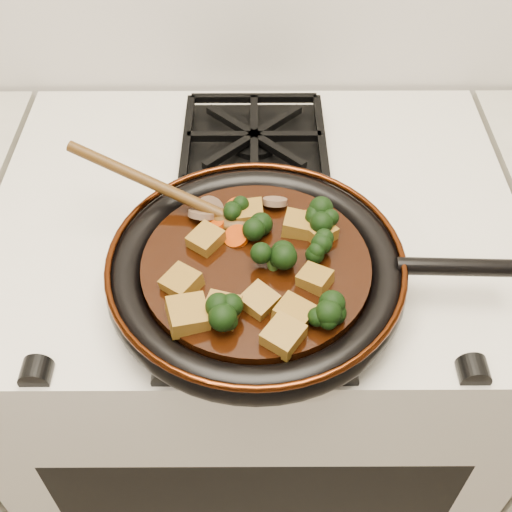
{
  "coord_description": "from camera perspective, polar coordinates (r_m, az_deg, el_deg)",
  "views": [
    {
      "loc": [
        -0.0,
        1.01,
        1.54
      ],
      "look_at": [
        0.0,
        1.53,
        0.97
      ],
      "focal_mm": 45.0,
      "sensor_mm": 36.0,
      "label": 1
    }
  ],
  "objects": [
    {
      "name": "stove",
      "position": [
        1.28,
        -0.11,
        -10.55
      ],
      "size": [
        0.76,
        0.6,
        0.9
      ],
      "primitive_type": "cube",
      "color": "beige",
      "rests_on": "ground"
    },
    {
      "name": "burner_grate_front",
      "position": [
        0.82,
        -0.12,
        -1.69
      ],
      "size": [
        0.23,
        0.23,
        0.03
      ],
      "primitive_type": null,
      "color": "black",
      "rests_on": "stove"
    },
    {
      "name": "burner_grate_back",
      "position": [
        1.03,
        -0.16,
        10.24
      ],
      "size": [
        0.23,
        0.23,
        0.03
      ],
      "primitive_type": null,
      "color": "black",
      "rests_on": "stove"
    },
    {
      "name": "skillet",
      "position": [
        0.79,
        0.14,
        -1.29
      ],
      "size": [
        0.49,
        0.37,
        0.05
      ],
      "rotation": [
        0.0,
        0.0,
        -0.03
      ],
      "color": "black",
      "rests_on": "burner_grate_front"
    },
    {
      "name": "braising_sauce",
      "position": [
        0.78,
        0.0,
        -1.04
      ],
      "size": [
        0.28,
        0.28,
        0.02
      ],
      "primitive_type": "cylinder",
      "color": "black",
      "rests_on": "skillet"
    },
    {
      "name": "tofu_cube_0",
      "position": [
        0.8,
        5.63,
        2.14
      ],
      "size": [
        0.05,
        0.05,
        0.02
      ],
      "primitive_type": "cube",
      "rotation": [
        0.05,
        0.03,
        2.22
      ],
      "color": "brown",
      "rests_on": "braising_sauce"
    },
    {
      "name": "tofu_cube_1",
      "position": [
        0.75,
        -6.63,
        -2.39
      ],
      "size": [
        0.05,
        0.05,
        0.03
      ],
      "primitive_type": "cube",
      "rotation": [
        -0.09,
        0.09,
        2.49
      ],
      "color": "brown",
      "rests_on": "braising_sauce"
    },
    {
      "name": "tofu_cube_2",
      "position": [
        0.82,
        -0.55,
        3.81
      ],
      "size": [
        0.04,
        0.04,
        0.02
      ],
      "primitive_type": "cube",
      "rotation": [
        -0.1,
        0.04,
        1.63
      ],
      "color": "brown",
      "rests_on": "braising_sauce"
    },
    {
      "name": "tofu_cube_3",
      "position": [
        0.7,
        2.44,
        -7.11
      ],
      "size": [
        0.05,
        0.06,
        0.02
      ],
      "primitive_type": "cube",
      "rotation": [
        0.02,
        -0.04,
        0.95
      ],
      "color": "brown",
      "rests_on": "braising_sauce"
    },
    {
      "name": "tofu_cube_4",
      "position": [
        0.73,
        0.26,
        -4.06
      ],
      "size": [
        0.05,
        0.05,
        0.02
      ],
      "primitive_type": "cube",
      "rotation": [
        0.11,
        -0.03,
        0.86
      ],
      "color": "brown",
      "rests_on": "braising_sauce"
    },
    {
      "name": "tofu_cube_5",
      "position": [
        0.75,
        5.26,
        -2.08
      ],
      "size": [
        0.05,
        0.05,
        0.02
      ],
      "primitive_type": "cube",
      "rotation": [
        0.02,
        0.11,
        2.57
      ],
      "color": "brown",
      "rests_on": "braising_sauce"
    },
    {
      "name": "tofu_cube_6",
      "position": [
        0.72,
        -6.08,
        -5.24
      ],
      "size": [
        0.06,
        0.05,
        0.03
      ],
      "primitive_type": "cube",
      "rotation": [
        0.11,
        -0.0,
        1.85
      ],
      "color": "brown",
      "rests_on": "braising_sauce"
    },
    {
      "name": "tofu_cube_7",
      "position": [
        0.72,
        -3.05,
        -4.88
      ],
      "size": [
        0.05,
        0.05,
        0.03
      ],
      "primitive_type": "cube",
      "rotation": [
        -0.04,
        -0.07,
        1.26
      ],
      "color": "brown",
      "rests_on": "braising_sauce"
    },
    {
      "name": "tofu_cube_8",
      "position": [
        0.81,
        3.77,
        2.78
      ],
      "size": [
        0.04,
        0.05,
        0.03
      ],
      "primitive_type": "cube",
      "rotation": [
        0.09,
        0.09,
        1.37
      ],
      "color": "brown",
      "rests_on": "braising_sauce"
    },
    {
      "name": "tofu_cube_9",
      "position": [
        0.72,
        3.41,
        -5.1
      ],
      "size": [
        0.05,
        0.05,
        0.02
      ],
      "primitive_type": "cube",
      "rotation": [
        0.08,
        0.06,
        1.01
      ],
      "color": "brown",
      "rests_on": "braising_sauce"
    },
    {
      "name": "tofu_cube_10",
      "position": [
        0.79,
        -4.48,
        1.44
      ],
      "size": [
        0.05,
        0.05,
        0.02
      ],
      "primitive_type": "cube",
      "rotation": [
        0.0,
        -0.06,
        0.93
      ],
      "color": "brown",
      "rests_on": "braising_sauce"
    },
    {
      "name": "broccoli_floret_0",
      "position": [
        0.8,
        0.09,
        2.11
      ],
      "size": [
        0.09,
        0.08,
        0.07
      ],
      "primitive_type": null,
      "rotation": [
        0.21,
        -0.14,
        2.11
      ],
      "color": "black",
      "rests_on": "braising_sauce"
    },
    {
      "name": "broccoli_floret_1",
      "position": [
        0.78,
        5.36,
        0.66
      ],
      "size": [
        0.08,
        0.08,
        0.06
      ],
      "primitive_type": null,
      "rotation": [
        0.02,
        0.18,
        2.14
      ],
      "color": "black",
      "rests_on": "braising_sauce"
    },
    {
      "name": "broccoli_floret_2",
      "position": [
        0.76,
        1.46,
        -0.37
      ],
      "size": [
        0.09,
        0.08,
        0.08
      ],
      "primitive_type": null,
      "rotation": [
        -0.19,
        -0.2,
        0.43
      ],
      "color": "black",
      "rests_on": "braising_sauce"
    },
    {
      "name": "broccoli_floret_3",
      "position": [
        0.72,
        6.37,
        -5.26
      ],
      "size": [
        0.07,
        0.08,
        0.06
      ],
      "primitive_type": null,
      "rotation": [
        -0.06,
        -0.18,
        1.84
      ],
      "color": "black",
      "rests_on": "braising_sauce"
    },
    {
      "name": "broccoli_floret_4",
      "position": [
        0.83,
        -1.62,
        4.06
      ],
      "size": [
        0.06,
        0.06,
        0.05
      ],
      "primitive_type": null,
      "rotation": [
        0.02,
        -0.09,
        1.68
      ],
      "color": "black",
      "rests_on": "braising_sauce"
    },
    {
      "name": "broccoli_floret_5",
      "position": [
        0.71,
        -2.2,
        -5.09
      ],
      "size": [
        0.08,
        0.09,
        0.07
      ],
      "primitive_type": null,
      "rotation": [
        -0.04,
        -0.2,
        1.17
      ],
      "color": "black",
      "rests_on": "braising_sauce"
    },
    {
      "name": "broccoli_floret_6",
      "position": [
        0.81,
        5.75,
        3.08
      ],
      "size": [
        0.08,
        0.08,
        0.06
      ],
      "primitive_type": null,
      "rotation": [
        -0.08,
        0.1,
        1.27
      ],
      "color": "black",
      "rests_on": "braising_sauce"
    },
    {
      "name": "carrot_coin_0",
      "position": [
        0.72,
        6.6,
        -5.22
      ],
      "size": [
        0.03,
        0.03,
        0.01
      ],
      "primitive_type": "cylinder",
      "rotation": [
        0.08,
        0.05,
        0.0
      ],
      "color": "#A33004",
      "rests_on": "braising_sauce"
    },
    {
      "name": "carrot_coin_1",
      "position": [
        0.82,
        4.59,
        3.22
      ],
      "size": [
        0.03,
        0.03,
        0.01
      ],
      "primitive_type": "cylinder",
      "rotation": [
        -0.0,
        -0.15,
        0.0
      ],
      "color": "#A33004",
      "rests_on": "braising_sauce"
    },
    {
      "name": "carrot_coin_2",
      "position": [
        0.8,
        -1.75,
        1.72
      ],
      "size": [
        0.03,
        0.03,
        0.02
      ],
      "primitive_type": "cylinder",
      "rotation": [
        0.25,
        -0.32,
        0.0
      ],
      "color": "#A33004",
      "rests_on": "braising_sauce"
    },
    {
      "name": "carrot_coin_3",
      "position": [
        0.81,
        -3.7,
        2.79
      ],
      "size": [
        0.03,
        0.03,
        0.02
      ],
      "primitive_type": "cylinder",
      "rotation": [
        -0.14,
        -0.29,
        0.0
      ],
      "color": "#A33004",
      "rests_on": "braising_sauce"
    },
    {
      "name": "carrot_coin_4",
      "position": [
        0.8,
        -4.19,
        1.87
      ],
      "size": [
        0.03,
        0.03,
        0.02
      ],
      "primitive_type": "cylinder",
      "rotation": [
        -0.29,
        -0.07,
        0.0
      ],
      "color": "#A33004",
      "rests_on": "braising_sauce"
    },
    {
      "name": "carrot_coin_5",
      "position": [
        0.84,
        -1.65,
        4.42
      ],
      "size": [
        0.03,
        0.03,
        0.01
      ],
      "primitive_type": "cylinder",
      "rotation": [
        -0.01,
        -0.22,
        0.0
      ],
      "color": "#A33004",
      "rests_on": "braising_sauce"
    },
    {
      "name": "mushroom_slice_0",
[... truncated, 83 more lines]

